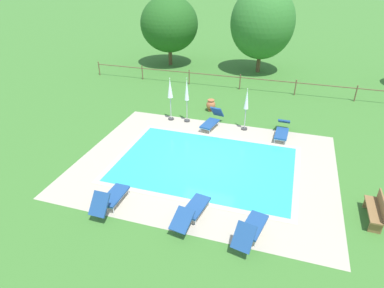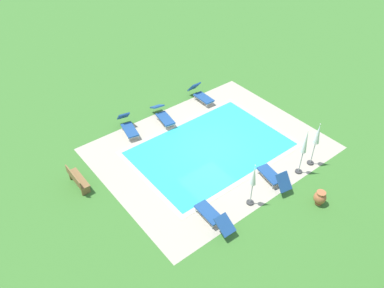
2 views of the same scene
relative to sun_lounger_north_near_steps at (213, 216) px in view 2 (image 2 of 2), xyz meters
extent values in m
plane|color=#3D752D|center=(-3.00, -3.64, -0.36)|extent=(160.00, 160.00, 0.00)
cube|color=#B2A893|center=(-3.00, -3.64, -0.36)|extent=(11.00, 8.59, 0.01)
cube|color=#2DB7C6|center=(-3.00, -3.64, -0.36)|extent=(7.50, 5.08, 0.01)
cube|color=#C0B59F|center=(-3.00, -0.98, -0.35)|extent=(7.98, 0.24, 0.01)
cube|color=#C0B59F|center=(-3.00, -6.30, -0.35)|extent=(7.98, 0.24, 0.01)
cube|color=#C0B59F|center=(0.87, -3.64, -0.35)|extent=(0.24, 5.08, 0.01)
cube|color=#C0B59F|center=(-6.87, -3.64, -0.35)|extent=(0.24, 5.08, 0.01)
cube|color=navy|center=(-0.01, -0.30, -0.05)|extent=(0.64, 1.32, 0.07)
cube|color=navy|center=(0.02, 0.72, 0.17)|extent=(0.63, 0.78, 0.49)
cube|color=silver|center=(-0.01, -0.30, -0.10)|extent=(0.61, 1.29, 0.04)
cylinder|color=silver|center=(0.23, -0.86, -0.22)|extent=(0.04, 0.04, 0.28)
cylinder|color=silver|center=(-0.28, -0.84, -0.22)|extent=(0.04, 0.04, 0.28)
cylinder|color=silver|center=(0.26, 0.25, -0.22)|extent=(0.04, 0.04, 0.28)
cylinder|color=silver|center=(-0.25, 0.27, -0.22)|extent=(0.04, 0.04, 0.28)
cube|color=navy|center=(-5.48, -7.16, -0.05)|extent=(0.62, 1.31, 0.07)
cube|color=navy|center=(-5.49, -8.09, 0.27)|extent=(0.61, 0.61, 0.68)
cube|color=silver|center=(-5.48, -7.16, -0.10)|extent=(0.59, 1.28, 0.04)
cylinder|color=silver|center=(-5.73, -6.61, -0.22)|extent=(0.04, 0.04, 0.28)
cylinder|color=silver|center=(-5.22, -6.61, -0.22)|extent=(0.04, 0.04, 0.28)
cylinder|color=silver|center=(-5.74, -7.71, -0.22)|extent=(0.04, 0.04, 0.28)
cylinder|color=silver|center=(-5.23, -7.72, -0.22)|extent=(0.04, 0.04, 0.28)
cube|color=navy|center=(-3.70, -0.27, -0.05)|extent=(0.82, 1.39, 0.07)
cube|color=navy|center=(-3.53, 0.64, 0.27)|extent=(0.70, 0.69, 0.69)
cube|color=silver|center=(-3.70, -0.27, -0.10)|extent=(0.79, 1.36, 0.04)
cylinder|color=silver|center=(-3.54, -0.86, -0.22)|extent=(0.04, 0.04, 0.28)
cylinder|color=silver|center=(-4.05, -0.76, -0.22)|extent=(0.04, 0.04, 0.28)
cylinder|color=silver|center=(-3.35, 0.23, -0.22)|extent=(0.04, 0.04, 0.28)
cylinder|color=silver|center=(-3.85, 0.32, -0.22)|extent=(0.04, 0.04, 0.28)
cube|color=navy|center=(-2.47, -6.86, -0.05)|extent=(0.80, 1.38, 0.07)
cube|color=navy|center=(-2.63, -7.87, 0.15)|extent=(0.71, 0.86, 0.46)
cube|color=silver|center=(-2.47, -6.86, -0.10)|extent=(0.76, 1.35, 0.04)
cylinder|color=silver|center=(-2.63, -6.27, -0.22)|extent=(0.04, 0.04, 0.28)
cylinder|color=silver|center=(-2.13, -6.35, -0.22)|extent=(0.04, 0.04, 0.28)
cylinder|color=silver|center=(-2.81, -7.36, -0.22)|extent=(0.04, 0.04, 0.28)
cylinder|color=silver|center=(-2.30, -7.45, -0.22)|extent=(0.04, 0.04, 0.28)
cube|color=navy|center=(-0.41, -7.19, -0.05)|extent=(0.86, 1.40, 0.07)
cube|color=navy|center=(-0.60, -8.11, 0.26)|extent=(0.72, 0.74, 0.65)
cube|color=silver|center=(-0.41, -7.19, -0.10)|extent=(0.82, 1.36, 0.04)
cylinder|color=silver|center=(-0.54, -6.60, -0.22)|extent=(0.04, 0.04, 0.28)
cylinder|color=silver|center=(-0.04, -6.71, -0.22)|extent=(0.04, 0.04, 0.28)
cylinder|color=silver|center=(-0.77, -7.68, -0.22)|extent=(0.04, 0.04, 0.28)
cylinder|color=silver|center=(-0.27, -7.79, -0.22)|extent=(0.04, 0.04, 0.28)
cylinder|color=#383838|center=(-1.94, 0.22, -0.32)|extent=(0.32, 0.32, 0.08)
cylinder|color=#B2B5B7|center=(-1.94, 0.22, 0.23)|extent=(0.04, 0.04, 1.19)
cone|color=white|center=(-1.94, 0.22, 1.35)|extent=(0.24, 0.24, 1.03)
sphere|color=white|center=(-1.94, 0.22, 1.88)|extent=(0.05, 0.05, 0.05)
cylinder|color=#383838|center=(-6.07, 0.23, -0.32)|extent=(0.32, 0.32, 0.08)
cylinder|color=#B2B5B7|center=(-6.07, 0.23, 0.30)|extent=(0.04, 0.04, 1.32)
cone|color=white|center=(-6.07, 0.23, 1.48)|extent=(0.29, 0.29, 1.05)
sphere|color=white|center=(-6.07, 0.23, 2.02)|extent=(0.05, 0.05, 0.05)
cylinder|color=#383838|center=(-5.14, 0.27, -0.32)|extent=(0.32, 0.32, 0.08)
cylinder|color=#B2B5B7|center=(-5.14, 0.27, 0.27)|extent=(0.04, 0.04, 1.27)
cone|color=white|center=(-5.14, 0.27, 1.50)|extent=(0.24, 0.24, 1.19)
sphere|color=white|center=(-5.14, 0.27, 2.12)|extent=(0.05, 0.05, 0.05)
cube|color=olive|center=(3.38, -5.37, 0.08)|extent=(0.45, 1.50, 0.06)
cube|color=olive|center=(3.58, -5.37, 0.31)|extent=(0.06, 1.50, 0.40)
cube|color=olive|center=(3.38, -6.01, -0.16)|extent=(0.40, 0.06, 0.41)
cube|color=olive|center=(3.38, -4.73, -0.16)|extent=(0.40, 0.06, 0.41)
cylinder|color=#B7663D|center=(-4.25, 2.09, -0.32)|extent=(0.29, 0.29, 0.08)
ellipsoid|color=#B7663D|center=(-4.25, 2.09, 0.01)|extent=(0.54, 0.54, 0.59)
cylinder|color=#B7663D|center=(-4.25, 2.09, 0.31)|extent=(0.40, 0.40, 0.06)
camera|label=1|loc=(0.07, -15.38, 7.40)|focal=30.63mm
camera|label=2|loc=(7.03, 7.42, 12.24)|focal=35.80mm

